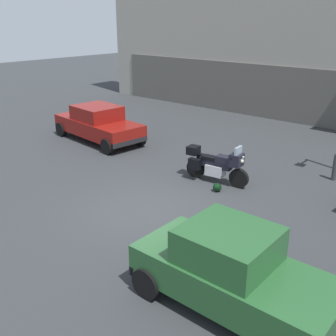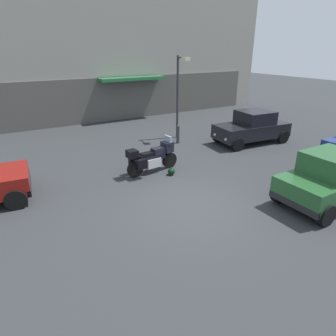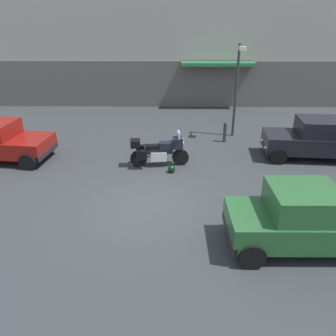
{
  "view_description": "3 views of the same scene",
  "coord_description": "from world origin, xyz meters",
  "px_view_note": "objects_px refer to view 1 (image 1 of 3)",
  "views": [
    {
      "loc": [
        7.19,
        -7.45,
        5.19
      ],
      "look_at": [
        -0.3,
        1.21,
        0.88
      ],
      "focal_mm": 43.23,
      "sensor_mm": 36.0,
      "label": 1
    },
    {
      "loc": [
        -4.71,
        -6.57,
        4.59
      ],
      "look_at": [
        -0.07,
        1.3,
        0.84
      ],
      "focal_mm": 31.55,
      "sensor_mm": 36.0,
      "label": 2
    },
    {
      "loc": [
        0.75,
        -8.95,
        5.35
      ],
      "look_at": [
        0.62,
        0.66,
        0.97
      ],
      "focal_mm": 36.01,
      "sensor_mm": 36.0,
      "label": 3
    }
  ],
  "objects_px": {
    "motorcycle": "(216,164)",
    "car_sedan_far": "(98,123)",
    "car_wagon_end": "(232,271)",
    "bollard_curbside": "(335,166)",
    "helmet": "(217,187)"
  },
  "relations": [
    {
      "from": "car_wagon_end",
      "to": "bollard_curbside",
      "type": "bearing_deg",
      "value": 95.72
    },
    {
      "from": "helmet",
      "to": "motorcycle",
      "type": "bearing_deg",
      "value": 129.47
    },
    {
      "from": "car_sedan_far",
      "to": "bollard_curbside",
      "type": "bearing_deg",
      "value": -161.4
    },
    {
      "from": "motorcycle",
      "to": "car_sedan_far",
      "type": "distance_m",
      "value": 6.64
    },
    {
      "from": "car_sedan_far",
      "to": "motorcycle",
      "type": "bearing_deg",
      "value": -179.17
    },
    {
      "from": "helmet",
      "to": "car_wagon_end",
      "type": "distance_m",
      "value": 5.49
    },
    {
      "from": "car_sedan_far",
      "to": "car_wagon_end",
      "type": "bearing_deg",
      "value": 157.69
    },
    {
      "from": "motorcycle",
      "to": "car_sedan_far",
      "type": "xyz_separation_m",
      "value": [
        -6.62,
        0.57,
        0.16
      ]
    },
    {
      "from": "motorcycle",
      "to": "car_sedan_far",
      "type": "bearing_deg",
      "value": 169.13
    },
    {
      "from": "helmet",
      "to": "car_wagon_end",
      "type": "xyz_separation_m",
      "value": [
        3.27,
        -4.35,
        0.67
      ]
    },
    {
      "from": "bollard_curbside",
      "to": "car_sedan_far",
      "type": "bearing_deg",
      "value": -167.18
    },
    {
      "from": "car_wagon_end",
      "to": "bollard_curbside",
      "type": "height_order",
      "value": "car_wagon_end"
    },
    {
      "from": "car_sedan_far",
      "to": "bollard_curbside",
      "type": "distance_m",
      "value": 9.8
    },
    {
      "from": "helmet",
      "to": "car_wagon_end",
      "type": "height_order",
      "value": "car_wagon_end"
    },
    {
      "from": "helmet",
      "to": "car_wagon_end",
      "type": "relative_size",
      "value": 0.07
    }
  ]
}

